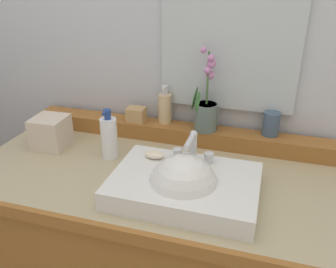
{
  "coord_description": "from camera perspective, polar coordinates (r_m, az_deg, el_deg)",
  "views": [
    {
      "loc": [
        0.36,
        -1.04,
        1.49
      ],
      "look_at": [
        0.05,
        -0.03,
        0.99
      ],
      "focal_mm": 37.6,
      "sensor_mm": 36.0,
      "label": 1
    }
  ],
  "objects": [
    {
      "name": "trinket_box",
      "position": [
        1.52,
        -5.19,
        3.15
      ],
      "size": [
        0.08,
        0.06,
        0.06
      ],
      "primitive_type": "cube",
      "rotation": [
        0.0,
        0.0,
        -0.0
      ],
      "color": "tan",
      "rests_on": "back_ledge"
    },
    {
      "name": "back_ledge",
      "position": [
        1.5,
        1.4,
        0.24
      ],
      "size": [
        1.29,
        0.1,
        0.07
      ],
      "primitive_type": "cube",
      "color": "#9B5F2A",
      "rests_on": "vanity_cabinet"
    },
    {
      "name": "potted_plant",
      "position": [
        1.42,
        6.18,
        3.95
      ],
      "size": [
        0.11,
        0.09,
        0.33
      ],
      "color": "slate",
      "rests_on": "back_ledge"
    },
    {
      "name": "mirror",
      "position": [
        1.39,
        10.12,
        16.66
      ],
      "size": [
        0.53,
        0.02,
        0.64
      ],
      "primitive_type": "cube",
      "color": "silver"
    },
    {
      "name": "tissue_box",
      "position": [
        1.51,
        -18.46,
        0.28
      ],
      "size": [
        0.14,
        0.14,
        0.13
      ],
      "primitive_type": "cube",
      "rotation": [
        0.0,
        0.0,
        0.04
      ],
      "color": "beige",
      "rests_on": "vanity_cabinet"
    },
    {
      "name": "tumbler_cup",
      "position": [
        1.43,
        16.37,
        1.59
      ],
      "size": [
        0.06,
        0.06,
        0.09
      ],
      "primitive_type": "cylinder",
      "color": "#40556C",
      "rests_on": "back_ledge"
    },
    {
      "name": "sink_basin",
      "position": [
        1.14,
        2.6,
        -8.6
      ],
      "size": [
        0.47,
        0.33,
        0.26
      ],
      "color": "white",
      "rests_on": "vanity_cabinet"
    },
    {
      "name": "wall_back",
      "position": [
        1.53,
        3.35,
        17.66
      ],
      "size": [
        3.11,
        0.2,
        2.57
      ],
      "primitive_type": "cube",
      "color": "silver",
      "rests_on": "ground"
    },
    {
      "name": "soap_bar",
      "position": [
        1.23,
        -2.04,
        -3.41
      ],
      "size": [
        0.07,
        0.04,
        0.02
      ],
      "primitive_type": "ellipsoid",
      "color": "beige",
      "rests_on": "sink_basin"
    },
    {
      "name": "lotion_bottle",
      "position": [
        1.36,
        -9.51,
        -0.51
      ],
      "size": [
        0.06,
        0.07,
        0.2
      ],
      "color": "white",
      "rests_on": "vanity_cabinet"
    },
    {
      "name": "soap_dispenser",
      "position": [
        1.49,
        -0.51,
        4.33
      ],
      "size": [
        0.06,
        0.06,
        0.16
      ],
      "color": "#D4B686",
      "rests_on": "back_ledge"
    },
    {
      "name": "vanity_cabinet",
      "position": [
        1.54,
        -1.62,
        -19.12
      ],
      "size": [
        1.36,
        0.67,
        0.82
      ],
      "color": "#9B5F2A",
      "rests_on": "ground"
    }
  ]
}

